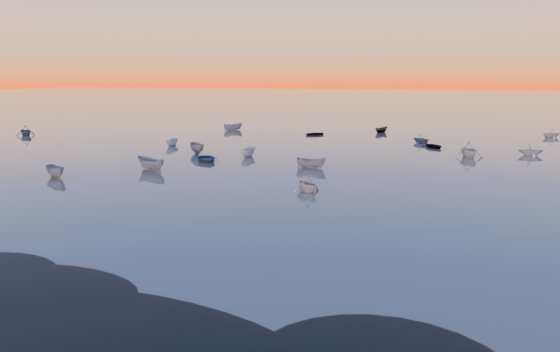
% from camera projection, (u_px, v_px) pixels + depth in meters
% --- Properties ---
extents(ground, '(600.00, 600.00, 0.00)m').
position_uv_depth(ground, '(365.00, 123.00, 120.22)').
color(ground, '#675D55').
rests_on(ground, ground).
extents(mud_lobes, '(140.00, 6.00, 0.07)m').
position_uv_depth(mud_lobes, '(94.00, 308.00, 24.58)').
color(mud_lobes, black).
rests_on(mud_lobes, ground).
extents(moored_fleet, '(124.00, 58.00, 1.20)m').
position_uv_depth(moored_fleet, '(324.00, 151.00, 75.71)').
color(moored_fleet, silver).
rests_on(moored_fleet, ground).
extents(boat_near_left, '(4.80, 3.92, 1.12)m').
position_uv_depth(boat_near_left, '(206.00, 162.00, 66.52)').
color(boat_near_left, '#324060').
rests_on(boat_near_left, ground).
extents(boat_near_center, '(1.65, 3.58, 1.22)m').
position_uv_depth(boat_near_center, '(311.00, 168.00, 62.02)').
color(boat_near_center, gray).
rests_on(boat_near_center, ground).
extents(boat_near_right, '(3.50, 3.40, 1.18)m').
position_uv_depth(boat_near_right, '(307.00, 191.00, 49.46)').
color(boat_near_right, silver).
rests_on(boat_near_right, ground).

